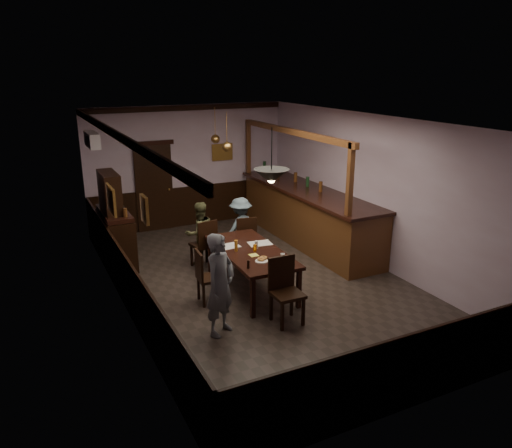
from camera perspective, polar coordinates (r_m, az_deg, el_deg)
room at (r=8.92m, az=0.57°, el=2.13°), size 5.01×8.01×3.01m
dining_table at (r=8.92m, az=-0.59°, el=-3.37°), size 1.07×2.23×0.75m
chair_far_left at (r=9.94m, az=-5.84°, el=-2.06°), size 0.50×0.50×1.00m
chair_far_right at (r=10.24m, az=-1.22°, el=-1.48°), size 0.49×0.49×0.97m
chair_near at (r=7.88m, az=3.30°, el=-7.21°), size 0.47×0.47×1.06m
chair_side at (r=8.51m, az=-5.79°, el=-5.77°), size 0.44×0.44×0.94m
person_standing at (r=7.45m, az=-4.12°, el=-6.93°), size 0.69×0.63×1.59m
person_seated_left at (r=10.15m, az=-6.46°, el=-1.06°), size 0.68×0.56×1.30m
person_seated_right at (r=10.45m, az=-1.77°, el=-0.42°), size 0.93×0.69×1.29m
newspaper_left at (r=9.07m, az=-3.25°, el=-2.58°), size 0.45×0.34×0.01m
newspaper_right at (r=9.21m, az=0.44°, el=-2.23°), size 0.46×0.35×0.01m
napkin at (r=8.66m, az=-0.26°, el=-3.58°), size 0.15×0.15×0.00m
saucer at (r=8.52m, az=2.98°, el=-3.92°), size 0.15×0.15×0.01m
coffee_cup at (r=8.51m, az=3.06°, el=-3.64°), size 0.08×0.08×0.07m
pastry_plate at (r=8.39m, az=0.65°, el=-4.26°), size 0.22×0.22×0.01m
pastry_ring_a at (r=8.40m, az=0.57°, el=-4.02°), size 0.13×0.13×0.04m
pastry_ring_b at (r=8.45m, az=0.88°, el=-3.88°), size 0.13×0.13×0.04m
soda_can at (r=8.83m, az=-0.12°, el=-2.74°), size 0.07×0.07×0.12m
beer_glass at (r=8.82m, az=-2.29°, el=-2.50°), size 0.06×0.06×0.20m
water_glass at (r=8.93m, az=0.04°, el=-2.39°), size 0.06×0.06×0.15m
pepper_mill at (r=8.09m, az=-0.89°, el=-4.62°), size 0.04×0.04×0.14m
sideboard at (r=10.44m, az=-15.82°, el=-0.44°), size 0.51×1.44×1.90m
bar_counter at (r=11.42m, az=5.92°, el=1.13°), size 1.08×4.64×2.60m
door_back at (r=12.33m, az=-11.55°, el=4.00°), size 0.90×0.06×2.10m
ac_unit at (r=10.77m, az=-18.23°, el=9.13°), size 0.20×0.85×0.30m
picture_left_small at (r=6.47m, az=-12.62°, el=1.64°), size 0.04×0.28×0.36m
picture_left_large at (r=8.86m, az=-16.22°, el=2.66°), size 0.04×0.62×0.48m
picture_back at (r=12.74m, az=-3.87°, el=8.21°), size 0.55×0.04×0.42m
pendant_iron at (r=7.78m, az=1.77°, el=5.50°), size 0.56×0.56×0.86m
pendant_brass_mid at (r=10.35m, az=-3.33°, el=8.80°), size 0.20×0.20×0.81m
pendant_brass_far at (r=11.47m, az=-4.67°, el=9.65°), size 0.20×0.20×0.81m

